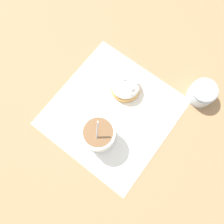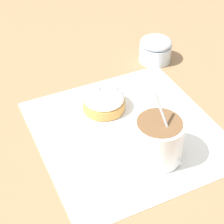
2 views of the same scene
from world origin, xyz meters
name	(u,v)px [view 1 (image 1 of 2)]	position (x,y,z in m)	size (l,w,h in m)	color
ground_plane	(112,112)	(0.00, 0.00, 0.00)	(3.00, 3.00, 0.00)	#93704C
paper_napkin	(112,112)	(0.00, 0.00, 0.00)	(0.32, 0.32, 0.00)	white
coffee_cup	(99,134)	(-0.07, -0.01, 0.04)	(0.10, 0.08, 0.12)	white
frosted_pastry	(126,86)	(0.07, 0.01, 0.02)	(0.08, 0.08, 0.04)	#D19347
sugar_bowl	(203,92)	(0.16, -0.17, 0.03)	(0.07, 0.07, 0.05)	silver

